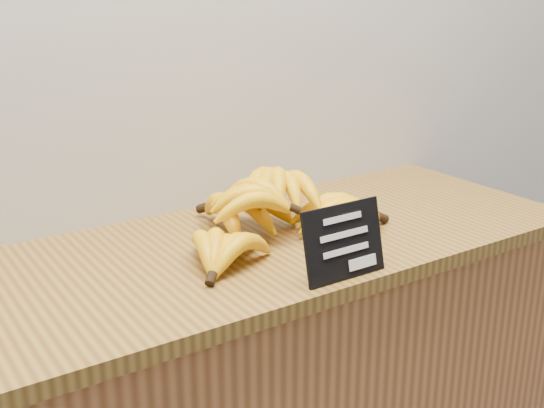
{
  "coord_description": "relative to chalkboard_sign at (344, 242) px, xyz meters",
  "views": [
    {
      "loc": [
        -0.63,
        1.67,
        1.43
      ],
      "look_at": [
        0.05,
        2.7,
        1.02
      ],
      "focal_mm": 45.0,
      "sensor_mm": 36.0,
      "label": 1
    }
  ],
  "objects": [
    {
      "name": "counter_top",
      "position": [
        -0.03,
        0.23,
        -0.08
      ],
      "size": [
        1.35,
        0.54,
        0.03
      ],
      "primitive_type": "cube",
      "color": "olive",
      "rests_on": "counter"
    },
    {
      "name": "chalkboard_sign",
      "position": [
        0.0,
        0.0,
        0.0
      ],
      "size": [
        0.17,
        0.04,
        0.13
      ],
      "primitive_type": "cube",
      "rotation": [
        -0.23,
        0.0,
        0.0
      ],
      "color": "black",
      "rests_on": "counter_top"
    },
    {
      "name": "banana_pile",
      "position": [
        0.0,
        0.22,
        -0.01
      ],
      "size": [
        0.51,
        0.38,
        0.12
      ],
      "color": "#F1BA09",
      "rests_on": "counter_top"
    }
  ]
}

